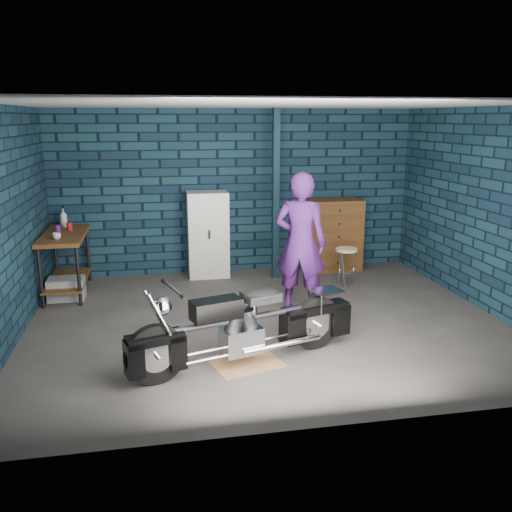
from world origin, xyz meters
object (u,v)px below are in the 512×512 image
at_px(workbench, 66,264).
at_px(tool_chest, 334,235).
at_px(motorcycle, 246,321).
at_px(shop_stool, 346,267).
at_px(person, 301,243).
at_px(storage_bin, 66,289).
at_px(locker, 208,235).

relative_size(workbench, tool_chest, 1.15).
height_order(motorcycle, shop_stool, motorcycle).
height_order(workbench, person, person).
xyz_separation_m(workbench, motorcycle, (2.21, -2.86, 0.03)).
bearing_deg(workbench, storage_bin, -85.97).
relative_size(workbench, storage_bin, 2.78).
distance_m(motorcycle, person, 1.86).
bearing_deg(workbench, locker, 13.66).
xyz_separation_m(motorcycle, locker, (-0.05, 3.39, 0.22)).
xyz_separation_m(workbench, person, (3.21, -1.36, 0.49)).
xyz_separation_m(person, locker, (-1.05, 1.88, -0.24)).
bearing_deg(shop_stool, storage_bin, 177.82).
bearing_deg(locker, shop_stool, -25.47).
distance_m(person, storage_bin, 3.45).
relative_size(motorcycle, tool_chest, 1.80).
relative_size(person, tool_chest, 1.55).
distance_m(locker, shop_stool, 2.29).
bearing_deg(shop_stool, person, -137.20).
distance_m(workbench, shop_stool, 4.22).
distance_m(storage_bin, tool_chest, 4.40).
bearing_deg(workbench, shop_stool, -6.03).
distance_m(person, tool_chest, 2.21).
bearing_deg(tool_chest, shop_stool, -97.20).
bearing_deg(shop_stool, locker, 154.53).
height_order(person, locker, person).
height_order(workbench, locker, locker).
bearing_deg(person, workbench, 1.95).
bearing_deg(tool_chest, person, -120.51).
xyz_separation_m(workbench, shop_stool, (4.20, -0.44, -0.15)).
relative_size(motorcycle, storage_bin, 4.36).
bearing_deg(motorcycle, locker, 74.39).
xyz_separation_m(person, shop_stool, (0.99, 0.91, -0.64)).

